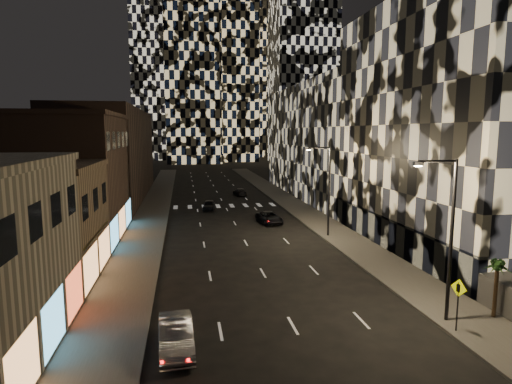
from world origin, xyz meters
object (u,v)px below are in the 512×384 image
object	(u,v)px
car_dark_rightlane	(269,218)
palm_tree	(497,270)
car_silver_parked	(176,335)
streetlight_near	(448,229)
car_dark_midlane	(209,205)
ped_sign	(458,296)
car_dark_oncoming	(240,192)
streetlight_far	(327,185)

from	to	relation	value
car_dark_rightlane	palm_tree	bearing A→B (deg)	-81.82
car_silver_parked	streetlight_near	bearing A→B (deg)	-0.58
car_dark_midlane	car_dark_rightlane	bearing A→B (deg)	-48.46
car_dark_rightlane	palm_tree	xyz separation A→B (m)	(7.50, -27.51, 2.25)
streetlight_near	car_silver_parked	world-z (taller)	streetlight_near
car_dark_midlane	car_silver_parked	bearing A→B (deg)	-87.96
streetlight_near	ped_sign	world-z (taller)	streetlight_near
car_dark_midlane	ped_sign	distance (m)	39.89
car_dark_oncoming	ped_sign	distance (m)	51.40
streetlight_far	car_dark_midlane	size ratio (longest dim) A/B	2.26
streetlight_far	car_dark_rightlane	distance (m)	9.79
car_silver_parked	car_dark_rightlane	bearing A→B (deg)	66.77
car_dark_rightlane	ped_sign	xyz separation A→B (m)	(4.30, -28.73, 1.41)
streetlight_far	palm_tree	size ratio (longest dim) A/B	2.68
car_dark_midlane	palm_tree	xyz separation A→B (m)	(13.94, -37.17, 2.24)
streetlight_near	car_dark_midlane	xyz separation A→B (m)	(-10.79, 37.07, -4.67)
ped_sign	palm_tree	distance (m)	3.53
car_dark_midlane	car_dark_rightlane	xyz separation A→B (m)	(6.44, -9.66, -0.01)
car_dark_oncoming	car_dark_midlane	bearing A→B (deg)	59.38
car_dark_rightlane	palm_tree	world-z (taller)	palm_tree
car_dark_midlane	palm_tree	size ratio (longest dim) A/B	1.19
car_silver_parked	car_dark_oncoming	xyz separation A→B (m)	(9.80, 50.47, -0.15)
streetlight_far	car_silver_parked	xyz separation A→B (m)	(-14.65, -20.64, -4.60)
car_dark_midlane	streetlight_far	bearing A→B (deg)	-49.83
ped_sign	palm_tree	bearing A→B (deg)	5.45
palm_tree	car_silver_parked	bearing A→B (deg)	-178.28
car_dark_midlane	car_dark_rightlane	size ratio (longest dim) A/B	0.83
streetlight_far	car_silver_parked	distance (m)	25.72
car_dark_midlane	palm_tree	distance (m)	39.76
car_dark_midlane	ped_sign	world-z (taller)	ped_sign
car_silver_parked	palm_tree	xyz separation A→B (m)	(17.80, 0.54, 2.16)
streetlight_far	car_dark_oncoming	size ratio (longest dim) A/B	2.15
streetlight_near	car_silver_parked	xyz separation A→B (m)	(-14.65, -0.64, -4.60)
streetlight_near	streetlight_far	bearing A→B (deg)	90.00
streetlight_far	ped_sign	world-z (taller)	streetlight_far
ped_sign	streetlight_far	bearing A→B (deg)	74.47
streetlight_near	car_dark_rightlane	distance (m)	28.15
car_dark_oncoming	car_dark_rightlane	xyz separation A→B (m)	(0.50, -22.43, 0.06)
streetlight_far	car_dark_oncoming	distance (m)	30.60
streetlight_far	car_dark_rightlane	bearing A→B (deg)	120.45
streetlight_far	car_dark_oncoming	xyz separation A→B (m)	(-4.85, 29.83, -4.75)
car_silver_parked	ped_sign	world-z (taller)	ped_sign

